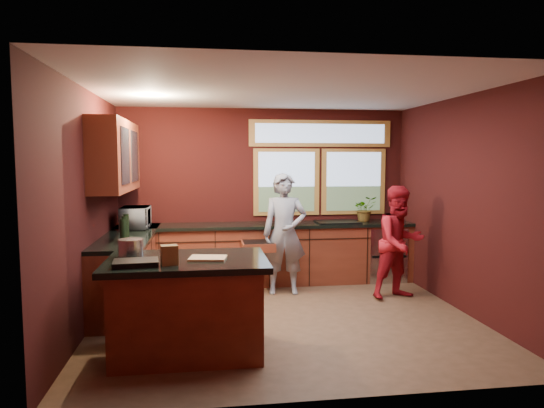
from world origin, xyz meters
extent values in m
plane|color=brown|center=(0.00, 0.00, 0.00)|extent=(4.50, 4.50, 0.00)
cube|color=black|center=(0.00, 2.00, 1.35)|extent=(4.50, 0.02, 2.70)
cube|color=black|center=(0.00, -2.00, 1.35)|extent=(4.50, 0.02, 2.70)
cube|color=black|center=(-2.25, 0.00, 1.35)|extent=(0.02, 4.00, 2.70)
cube|color=black|center=(2.25, 0.00, 1.35)|extent=(0.02, 4.00, 2.70)
cube|color=silver|center=(0.00, 0.00, 2.70)|extent=(4.50, 4.00, 0.02)
cube|color=#8DA1C3|center=(0.35, 1.99, 1.55)|extent=(1.06, 0.02, 1.06)
cube|color=#8DA1C3|center=(1.45, 1.99, 1.55)|extent=(1.06, 0.02, 1.06)
cube|color=#AB7531|center=(0.90, 1.99, 2.32)|extent=(2.30, 0.02, 0.42)
cube|color=#562114|center=(-2.07, 0.85, 1.95)|extent=(0.36, 1.80, 0.90)
cube|color=#562114|center=(0.00, 1.70, 0.44)|extent=(4.50, 0.60, 0.88)
cube|color=black|center=(0.00, 1.69, 0.91)|extent=(4.50, 0.64, 0.05)
cube|color=#B7B7BC|center=(1.85, 1.68, 0.42)|extent=(0.60, 0.58, 0.85)
cube|color=black|center=(1.10, 1.66, 0.91)|extent=(0.66, 0.46, 0.05)
cube|color=#562114|center=(-1.95, 0.85, 0.44)|extent=(0.60, 2.30, 0.88)
cube|color=black|center=(-1.94, 0.85, 0.91)|extent=(0.64, 2.30, 0.05)
cube|color=#562114|center=(-1.12, -0.88, 0.44)|extent=(1.40, 0.90, 0.88)
cube|color=black|center=(-1.12, -0.88, 0.92)|extent=(1.55, 1.05, 0.06)
imported|color=slate|center=(0.17, 1.11, 0.86)|extent=(0.66, 0.47, 1.72)
imported|color=#A2121C|center=(1.70, 0.65, 0.78)|extent=(0.88, 0.76, 1.55)
imported|color=#999999|center=(-1.92, 1.43, 1.08)|extent=(0.38, 0.56, 0.31)
imported|color=#999999|center=(1.57, 1.75, 1.13)|extent=(0.36, 0.31, 0.40)
cylinder|color=white|center=(0.21, 1.70, 1.07)|extent=(0.12, 0.12, 0.28)
cube|color=tan|center=(-0.92, -0.93, 0.95)|extent=(0.39, 0.31, 0.02)
cylinder|color=#ADADB2|center=(-1.67, -0.73, 1.03)|extent=(0.24, 0.24, 0.18)
cube|color=brown|center=(-1.27, -1.13, 1.03)|extent=(0.17, 0.15, 0.18)
cube|color=black|center=(-1.57, -1.13, 0.97)|extent=(0.43, 0.32, 0.05)
camera|label=1|loc=(-0.95, -5.60, 1.91)|focal=32.00mm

